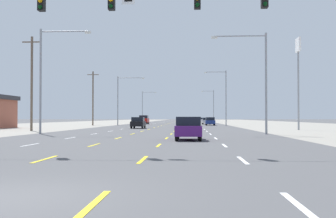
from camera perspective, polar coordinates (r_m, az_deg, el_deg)
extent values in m
plane|color=#4C4C4F|center=(73.56, 0.38, -2.35)|extent=(572.00, 572.00, 0.00)
cube|color=gray|center=(78.69, -17.95, -2.21)|extent=(28.00, 440.00, 0.01)
cube|color=gray|center=(76.51, 19.24, -2.23)|extent=(28.00, 440.00, 0.01)
cube|color=white|center=(23.65, -18.52, -4.73)|extent=(0.14, 2.60, 0.01)
cube|color=white|center=(30.74, -13.36, -3.92)|extent=(0.14, 2.60, 0.01)
cube|color=white|center=(37.99, -10.16, -3.41)|extent=(0.14, 2.60, 0.01)
cube|color=white|center=(45.32, -8.00, -3.05)|extent=(0.14, 2.60, 0.01)
cube|color=white|center=(52.70, -6.43, -2.79)|extent=(0.14, 2.60, 0.01)
cube|color=white|center=(60.11, -5.26, -2.60)|extent=(0.14, 2.60, 0.01)
cube|color=white|center=(67.54, -4.34, -2.44)|extent=(0.14, 2.60, 0.01)
cube|color=white|center=(74.98, -3.60, -2.32)|extent=(0.14, 2.60, 0.01)
cube|color=white|center=(82.43, -3.00, -2.21)|extent=(0.14, 2.60, 0.01)
cube|color=white|center=(89.89, -2.50, -2.13)|extent=(0.14, 2.60, 0.01)
cube|color=white|center=(97.36, -2.07, -2.06)|extent=(0.14, 2.60, 0.01)
cube|color=white|center=(104.83, -1.71, -1.99)|extent=(0.14, 2.60, 0.01)
cube|color=white|center=(112.31, -1.39, -1.94)|extent=(0.14, 2.60, 0.01)
cube|color=white|center=(119.78, -1.11, -1.89)|extent=(0.14, 2.60, 0.01)
cube|color=white|center=(127.27, -0.87, -1.85)|extent=(0.14, 2.60, 0.01)
cube|color=white|center=(134.75, -0.65, -1.81)|extent=(0.14, 2.60, 0.01)
cube|color=white|center=(142.23, -0.46, -1.78)|extent=(0.14, 2.60, 0.01)
cube|color=white|center=(149.72, -0.28, -1.75)|extent=(0.14, 2.60, 0.01)
cube|color=white|center=(157.21, -0.12, -1.72)|extent=(0.14, 2.60, 0.01)
cube|color=white|center=(164.70, 0.02, -1.70)|extent=(0.14, 2.60, 0.01)
cube|color=white|center=(172.19, 0.15, -1.68)|extent=(0.14, 2.60, 0.01)
cube|color=white|center=(179.68, 0.27, -1.66)|extent=(0.14, 2.60, 0.01)
cube|color=white|center=(187.17, 0.38, -1.64)|extent=(0.14, 2.60, 0.01)
cube|color=white|center=(194.66, 0.49, -1.62)|extent=(0.14, 2.60, 0.01)
cube|color=white|center=(202.15, 0.58, -1.60)|extent=(0.14, 2.60, 0.01)
cube|color=white|center=(209.65, 0.67, -1.59)|extent=(0.14, 2.60, 0.01)
cube|color=white|center=(217.14, 0.75, -1.57)|extent=(0.14, 2.60, 0.01)
cube|color=white|center=(224.63, 0.83, -1.56)|extent=(0.14, 2.60, 0.01)
cube|color=yellow|center=(15.43, -16.64, -6.67)|extent=(0.14, 2.60, 0.01)
cube|color=yellow|center=(22.61, -10.21, -4.94)|extent=(0.14, 2.60, 0.01)
cube|color=yellow|center=(29.95, -6.91, -4.02)|extent=(0.14, 2.60, 0.01)
cube|color=yellow|center=(37.35, -4.92, -3.46)|extent=(0.14, 2.60, 0.01)
cube|color=yellow|center=(44.79, -3.59, -3.08)|extent=(0.14, 2.60, 0.01)
cube|color=yellow|center=(52.24, -2.64, -2.81)|extent=(0.14, 2.60, 0.01)
cube|color=yellow|center=(59.70, -1.93, -2.61)|extent=(0.14, 2.60, 0.01)
cube|color=yellow|center=(67.18, -1.37, -2.45)|extent=(0.14, 2.60, 0.01)
cube|color=yellow|center=(74.66, -0.93, -2.32)|extent=(0.14, 2.60, 0.01)
cube|color=yellow|center=(82.14, -0.57, -2.22)|extent=(0.14, 2.60, 0.01)
cube|color=yellow|center=(89.62, -0.27, -2.13)|extent=(0.14, 2.60, 0.01)
cube|color=yellow|center=(97.11, -0.01, -2.06)|extent=(0.14, 2.60, 0.01)
cube|color=yellow|center=(104.60, 0.21, -2.00)|extent=(0.14, 2.60, 0.01)
cube|color=yellow|center=(112.09, 0.40, -1.94)|extent=(0.14, 2.60, 0.01)
cube|color=yellow|center=(119.58, 0.56, -1.89)|extent=(0.14, 2.60, 0.01)
cube|color=yellow|center=(127.08, 0.71, -1.85)|extent=(0.14, 2.60, 0.01)
cube|color=yellow|center=(134.57, 0.84, -1.82)|extent=(0.14, 2.60, 0.01)
cube|color=yellow|center=(142.06, 0.95, -1.78)|extent=(0.14, 2.60, 0.01)
cube|color=yellow|center=(149.56, 1.06, -1.75)|extent=(0.14, 2.60, 0.01)
cube|color=yellow|center=(157.05, 1.15, -1.72)|extent=(0.14, 2.60, 0.01)
cube|color=yellow|center=(164.55, 1.24, -1.70)|extent=(0.14, 2.60, 0.01)
cube|color=yellow|center=(172.05, 1.32, -1.68)|extent=(0.14, 2.60, 0.01)
cube|color=yellow|center=(179.54, 1.39, -1.66)|extent=(0.14, 2.60, 0.01)
cube|color=yellow|center=(187.04, 1.45, -1.64)|extent=(0.14, 2.60, 0.01)
cube|color=yellow|center=(194.54, 1.52, -1.62)|extent=(0.14, 2.60, 0.01)
cube|color=yellow|center=(202.03, 1.57, -1.60)|extent=(0.14, 2.60, 0.01)
cube|color=yellow|center=(209.53, 1.62, -1.59)|extent=(0.14, 2.60, 0.01)
cube|color=yellow|center=(217.03, 1.67, -1.57)|extent=(0.14, 2.60, 0.01)
cube|color=yellow|center=(224.53, 1.72, -1.56)|extent=(0.14, 2.60, 0.01)
cube|color=yellow|center=(7.31, -10.43, -12.91)|extent=(0.14, 2.60, 0.01)
cube|color=yellow|center=(14.63, -3.53, -7.02)|extent=(0.14, 2.60, 0.01)
cube|color=yellow|center=(22.07, -1.29, -5.05)|extent=(0.14, 2.60, 0.01)
cube|color=yellow|center=(29.55, -0.19, -4.07)|extent=(0.14, 2.60, 0.01)
cube|color=yellow|center=(37.03, 0.46, -3.49)|extent=(0.14, 2.60, 0.01)
cube|color=yellow|center=(44.52, 0.90, -3.10)|extent=(0.14, 2.60, 0.01)
cube|color=yellow|center=(52.01, 1.20, -2.82)|extent=(0.14, 2.60, 0.01)
cube|color=yellow|center=(59.50, 1.44, -2.61)|extent=(0.14, 2.60, 0.01)
cube|color=yellow|center=(67.00, 1.62, -2.45)|extent=(0.14, 2.60, 0.01)
cube|color=yellow|center=(74.50, 1.76, -2.33)|extent=(0.14, 2.60, 0.01)
cube|color=yellow|center=(81.99, 1.88, -2.22)|extent=(0.14, 2.60, 0.01)
cube|color=yellow|center=(89.49, 1.97, -2.13)|extent=(0.14, 2.60, 0.01)
cube|color=yellow|center=(96.99, 2.05, -2.06)|extent=(0.14, 2.60, 0.01)
cube|color=yellow|center=(104.49, 2.13, -2.00)|extent=(0.14, 2.60, 0.01)
cube|color=yellow|center=(111.98, 2.19, -1.94)|extent=(0.14, 2.60, 0.01)
cube|color=yellow|center=(119.48, 2.24, -1.89)|extent=(0.14, 2.60, 0.01)
cube|color=yellow|center=(126.98, 2.29, -1.85)|extent=(0.14, 2.60, 0.01)
cube|color=yellow|center=(134.48, 2.33, -1.81)|extent=(0.14, 2.60, 0.01)
cube|color=yellow|center=(141.98, 2.37, -1.78)|extent=(0.14, 2.60, 0.01)
cube|color=yellow|center=(149.48, 2.40, -1.75)|extent=(0.14, 2.60, 0.01)
cube|color=yellow|center=(156.98, 2.43, -1.72)|extent=(0.14, 2.60, 0.01)
cube|color=yellow|center=(164.48, 2.46, -1.70)|extent=(0.14, 2.60, 0.01)
cube|color=yellow|center=(171.98, 2.48, -1.68)|extent=(0.14, 2.60, 0.01)
cube|color=yellow|center=(179.48, 2.51, -1.66)|extent=(0.14, 2.60, 0.01)
cube|color=yellow|center=(186.98, 2.53, -1.64)|extent=(0.14, 2.60, 0.01)
cube|color=yellow|center=(194.47, 2.55, -1.62)|extent=(0.14, 2.60, 0.01)
cube|color=yellow|center=(201.97, 2.57, -1.60)|extent=(0.14, 2.60, 0.01)
cube|color=yellow|center=(209.47, 2.58, -1.59)|extent=(0.14, 2.60, 0.01)
cube|color=yellow|center=(216.97, 2.60, -1.57)|extent=(0.14, 2.60, 0.01)
cube|color=yellow|center=(224.47, 2.61, -1.56)|extent=(0.14, 2.60, 0.01)
cube|color=white|center=(7.35, 17.91, -12.80)|extent=(0.14, 2.60, 0.01)
cube|color=white|center=(14.65, 10.30, -6.99)|extent=(0.14, 2.60, 0.01)
cube|color=white|center=(22.09, 7.83, -5.03)|extent=(0.14, 2.60, 0.01)
cube|color=white|center=(29.56, 6.61, -4.06)|extent=(0.14, 2.60, 0.01)
cube|color=white|center=(37.04, 5.89, -3.48)|extent=(0.14, 2.60, 0.01)
cube|color=white|center=(44.52, 5.41, -3.09)|extent=(0.14, 2.60, 0.01)
cube|color=white|center=(52.02, 5.07, -2.82)|extent=(0.14, 2.60, 0.01)
cube|color=white|center=(59.51, 4.81, -2.61)|extent=(0.14, 2.60, 0.01)
cube|color=white|center=(67.00, 4.61, -2.45)|extent=(0.14, 2.60, 0.01)
cube|color=white|center=(74.50, 4.45, -2.32)|extent=(0.14, 2.60, 0.01)
cube|color=white|center=(82.00, 4.32, -2.22)|extent=(0.14, 2.60, 0.01)
cube|color=white|center=(89.49, 4.22, -2.13)|extent=(0.14, 2.60, 0.01)
cube|color=white|center=(96.99, 4.12, -2.06)|extent=(0.14, 2.60, 0.01)
cube|color=white|center=(104.49, 4.05, -2.00)|extent=(0.14, 2.60, 0.01)
cube|color=white|center=(111.99, 3.98, -1.94)|extent=(0.14, 2.60, 0.01)
cube|color=white|center=(119.49, 3.92, -1.89)|extent=(0.14, 2.60, 0.01)
cube|color=white|center=(126.98, 3.87, -1.85)|extent=(0.14, 2.60, 0.01)
cube|color=white|center=(134.48, 3.82, -1.81)|extent=(0.14, 2.60, 0.01)
cube|color=white|center=(141.98, 3.78, -1.78)|extent=(0.14, 2.60, 0.01)
cube|color=white|center=(149.48, 3.74, -1.75)|extent=(0.14, 2.60, 0.01)
cube|color=white|center=(156.98, 3.71, -1.72)|extent=(0.14, 2.60, 0.01)
cube|color=white|center=(164.48, 3.68, -1.70)|extent=(0.14, 2.60, 0.01)
cube|color=white|center=(171.98, 3.65, -1.68)|extent=(0.14, 2.60, 0.01)
cube|color=white|center=(179.48, 3.62, -1.65)|extent=(0.14, 2.60, 0.01)
cube|color=white|center=(186.98, 3.60, -1.64)|extent=(0.14, 2.60, 0.01)
cube|color=white|center=(194.48, 3.58, -1.62)|extent=(0.14, 2.60, 0.01)
cube|color=white|center=(201.98, 3.56, -1.60)|extent=(0.14, 2.60, 0.01)
cube|color=white|center=(209.48, 3.54, -1.59)|extent=(0.14, 2.60, 0.01)
cube|color=white|center=(216.97, 3.52, -1.57)|extent=(0.14, 2.60, 0.01)
cube|color=white|center=(224.47, 3.51, -1.56)|extent=(0.14, 2.60, 0.01)
sphere|color=black|center=(19.29, 4.09, 14.21)|extent=(0.20, 0.20, 0.20)
sphere|color=black|center=(19.58, 13.32, 14.00)|extent=(0.20, 0.20, 0.20)
cube|color=black|center=(19.88, -7.82, 14.70)|extent=(0.30, 0.34, 0.92)
sphere|color=black|center=(19.62, -7.93, 13.95)|extent=(0.20, 0.20, 0.20)
cube|color=black|center=(20.74, -17.11, 14.07)|extent=(0.30, 0.34, 0.92)
sphere|color=#F29E0C|center=(20.56, -17.29, 14.14)|extent=(0.20, 0.20, 0.20)
sphere|color=black|center=(20.49, -17.30, 13.33)|extent=(0.20, 0.20, 0.20)
cube|color=#4C196B|center=(27.37, 2.84, -2.99)|extent=(1.72, 3.90, 0.66)
cube|color=black|center=(27.11, 2.84, -1.70)|extent=(1.58, 1.90, 0.58)
cylinder|color=black|center=(28.80, 1.37, -3.56)|extent=(0.20, 0.60, 0.60)
cylinder|color=black|center=(28.79, 4.33, -3.56)|extent=(0.20, 0.60, 0.60)
cylinder|color=black|center=(26.00, 1.20, -3.81)|extent=(0.20, 0.60, 0.60)
cylinder|color=black|center=(26.00, 4.46, -3.81)|extent=(0.20, 0.60, 0.60)
cube|color=black|center=(56.43, -4.15, -2.06)|extent=(1.72, 3.90, 0.66)
cube|color=black|center=(56.17, -4.18, -1.43)|extent=(1.58, 1.90, 0.58)
cylinder|color=black|center=(57.92, -4.71, -2.36)|extent=(0.20, 0.60, 0.60)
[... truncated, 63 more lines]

